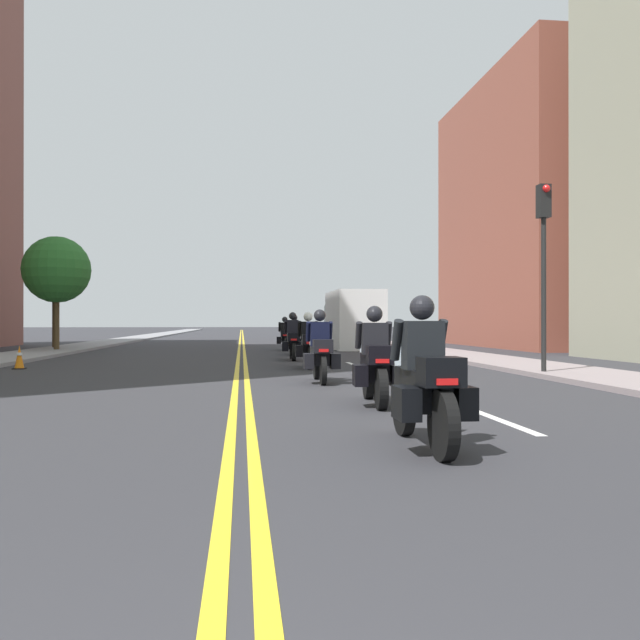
{
  "coord_description": "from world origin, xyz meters",
  "views": [
    {
      "loc": [
        0.01,
        -0.61,
        1.31
      ],
      "look_at": [
        2.22,
        18.53,
        1.37
      ],
      "focal_mm": 38.09,
      "sensor_mm": 36.0,
      "label": 1
    }
  ],
  "objects_px": {
    "motorcycle_2": "(320,352)",
    "traffic_cone_2": "(19,357)",
    "motorcycle_4": "(293,341)",
    "motorcycle_1": "(375,365)",
    "motorcycle_6": "(285,336)",
    "motorcycle_0": "(425,385)",
    "street_tree_1": "(55,272)",
    "traffic_light_near": "(544,243)",
    "motorcycle_3": "(308,345)",
    "street_tree_0": "(57,270)",
    "parked_truck": "(352,323)",
    "motorcycle_5": "(294,338)"
  },
  "relations": [
    {
      "from": "motorcycle_0",
      "to": "motorcycle_3",
      "type": "height_order",
      "value": "motorcycle_3"
    },
    {
      "from": "motorcycle_3",
      "to": "parked_truck",
      "type": "xyz_separation_m",
      "value": [
        3.55,
        13.92,
        0.61
      ]
    },
    {
      "from": "motorcycle_2",
      "to": "motorcycle_3",
      "type": "relative_size",
      "value": 0.94
    },
    {
      "from": "traffic_cone_2",
      "to": "parked_truck",
      "type": "distance_m",
      "value": 17.76
    },
    {
      "from": "motorcycle_4",
      "to": "traffic_light_near",
      "type": "height_order",
      "value": "traffic_light_near"
    },
    {
      "from": "motorcycle_2",
      "to": "parked_truck",
      "type": "height_order",
      "value": "parked_truck"
    },
    {
      "from": "motorcycle_0",
      "to": "motorcycle_5",
      "type": "height_order",
      "value": "motorcycle_5"
    },
    {
      "from": "motorcycle_1",
      "to": "motorcycle_6",
      "type": "height_order",
      "value": "motorcycle_1"
    },
    {
      "from": "traffic_cone_2",
      "to": "traffic_light_near",
      "type": "height_order",
      "value": "traffic_light_near"
    },
    {
      "from": "motorcycle_1",
      "to": "motorcycle_6",
      "type": "distance_m",
      "value": 20.64
    },
    {
      "from": "motorcycle_2",
      "to": "parked_truck",
      "type": "xyz_separation_m",
      "value": [
        3.75,
        18.58,
        0.62
      ]
    },
    {
      "from": "street_tree_0",
      "to": "motorcycle_6",
      "type": "bearing_deg",
      "value": 2.29
    },
    {
      "from": "motorcycle_6",
      "to": "traffic_light_near",
      "type": "bearing_deg",
      "value": -69.17
    },
    {
      "from": "motorcycle_4",
      "to": "traffic_cone_2",
      "type": "relative_size",
      "value": 3.23
    },
    {
      "from": "motorcycle_2",
      "to": "traffic_cone_2",
      "type": "distance_m",
      "value": 9.38
    },
    {
      "from": "traffic_cone_2",
      "to": "parked_truck",
      "type": "relative_size",
      "value": 0.1
    },
    {
      "from": "street_tree_0",
      "to": "parked_truck",
      "type": "xyz_separation_m",
      "value": [
        13.48,
        2.36,
        -2.32
      ]
    },
    {
      "from": "motorcycle_3",
      "to": "traffic_light_near",
      "type": "distance_m",
      "value": 6.93
    },
    {
      "from": "motorcycle_3",
      "to": "motorcycle_5",
      "type": "relative_size",
      "value": 0.96
    },
    {
      "from": "traffic_cone_2",
      "to": "motorcycle_4",
      "type": "bearing_deg",
      "value": 24.31
    },
    {
      "from": "motorcycle_6",
      "to": "street_tree_1",
      "type": "xyz_separation_m",
      "value": [
        -10.84,
        2.43,
        3.06
      ]
    },
    {
      "from": "motorcycle_4",
      "to": "traffic_light_near",
      "type": "bearing_deg",
      "value": -52.83
    },
    {
      "from": "motorcycle_5",
      "to": "traffic_cone_2",
      "type": "xyz_separation_m",
      "value": [
        -8.24,
        -7.34,
        -0.34
      ]
    },
    {
      "from": "traffic_cone_2",
      "to": "traffic_light_near",
      "type": "distance_m",
      "value": 14.29
    },
    {
      "from": "motorcycle_0",
      "to": "street_tree_0",
      "type": "bearing_deg",
      "value": 111.62
    },
    {
      "from": "street_tree_0",
      "to": "traffic_light_near",
      "type": "bearing_deg",
      "value": -44.75
    },
    {
      "from": "motorcycle_6",
      "to": "street_tree_1",
      "type": "distance_m",
      "value": 11.52
    },
    {
      "from": "motorcycle_4",
      "to": "street_tree_0",
      "type": "xyz_separation_m",
      "value": [
        -9.79,
        7.49,
        2.93
      ]
    },
    {
      "from": "motorcycle_0",
      "to": "motorcycle_4",
      "type": "xyz_separation_m",
      "value": [
        -0.13,
        16.45,
        0.0
      ]
    },
    {
      "from": "motorcycle_0",
      "to": "traffic_light_near",
      "type": "height_order",
      "value": "traffic_light_near"
    },
    {
      "from": "traffic_light_near",
      "to": "street_tree_0",
      "type": "height_order",
      "value": "street_tree_0"
    },
    {
      "from": "motorcycle_2",
      "to": "motorcycle_6",
      "type": "distance_m",
      "value": 16.62
    },
    {
      "from": "motorcycle_4",
      "to": "motorcycle_0",
      "type": "bearing_deg",
      "value": -88.03
    },
    {
      "from": "street_tree_1",
      "to": "motorcycle_6",
      "type": "bearing_deg",
      "value": -12.63
    },
    {
      "from": "motorcycle_6",
      "to": "parked_truck",
      "type": "xyz_separation_m",
      "value": [
        3.46,
        1.96,
        0.63
      ]
    },
    {
      "from": "motorcycle_2",
      "to": "street_tree_1",
      "type": "xyz_separation_m",
      "value": [
        -10.55,
        19.05,
        3.05
      ]
    },
    {
      "from": "motorcycle_1",
      "to": "street_tree_0",
      "type": "relative_size",
      "value": 0.42
    },
    {
      "from": "motorcycle_0",
      "to": "traffic_cone_2",
      "type": "height_order",
      "value": "motorcycle_0"
    },
    {
      "from": "street_tree_1",
      "to": "parked_truck",
      "type": "bearing_deg",
      "value": -1.87
    },
    {
      "from": "motorcycle_0",
      "to": "street_tree_0",
      "type": "relative_size",
      "value": 0.42
    },
    {
      "from": "motorcycle_1",
      "to": "street_tree_0",
      "type": "height_order",
      "value": "street_tree_0"
    },
    {
      "from": "motorcycle_0",
      "to": "motorcycle_2",
      "type": "xyz_separation_m",
      "value": [
        -0.19,
        7.72,
        0.0
      ]
    },
    {
      "from": "motorcycle_0",
      "to": "street_tree_1",
      "type": "height_order",
      "value": "street_tree_1"
    },
    {
      "from": "motorcycle_3",
      "to": "traffic_cone_2",
      "type": "distance_m",
      "value": 8.05
    },
    {
      "from": "parked_truck",
      "to": "motorcycle_4",
      "type": "bearing_deg",
      "value": -110.52
    },
    {
      "from": "parked_truck",
      "to": "motorcycle_3",
      "type": "bearing_deg",
      "value": -104.31
    },
    {
      "from": "motorcycle_6",
      "to": "traffic_light_near",
      "type": "xyz_separation_m",
      "value": [
        5.26,
        -15.55,
        2.56
      ]
    },
    {
      "from": "traffic_cone_2",
      "to": "traffic_light_near",
      "type": "relative_size",
      "value": 0.14
    },
    {
      "from": "motorcycle_1",
      "to": "motorcycle_6",
      "type": "relative_size",
      "value": 1.0
    },
    {
      "from": "motorcycle_5",
      "to": "traffic_cone_2",
      "type": "distance_m",
      "value": 11.04
    }
  ]
}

